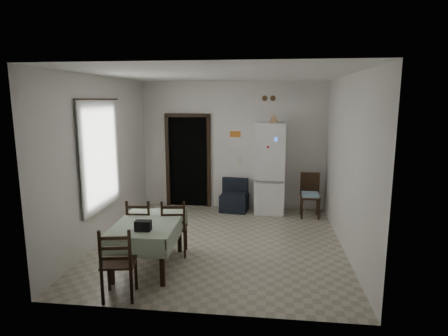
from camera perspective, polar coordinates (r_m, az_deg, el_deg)
ground at (r=6.76m, az=-0.52°, el=-11.25°), size 4.50×4.50×0.00m
ceiling at (r=6.30m, az=-0.56°, el=14.09°), size 4.20×4.50×0.02m
wall_back at (r=8.58m, az=1.40°, el=3.41°), size 4.20×0.02×2.90m
wall_front at (r=4.20m, az=-4.52°, el=-4.06°), size 4.20×0.02×2.90m
wall_left at (r=6.96m, az=-17.96°, el=1.26°), size 0.02×4.50×2.90m
wall_right at (r=6.45m, az=18.30°, el=0.55°), size 0.02×4.50×2.90m
doorway at (r=9.00m, az=-5.16°, el=1.19°), size 1.06×0.52×2.22m
window_recess at (r=6.79m, az=-19.09°, el=1.82°), size 0.10×1.20×1.60m
curtain at (r=6.74m, az=-18.25°, el=1.82°), size 0.02×1.45×1.85m
curtain_rod at (r=6.67m, az=-18.64°, el=9.91°), size 0.02×1.60×0.02m
calendar at (r=8.55m, az=1.73°, el=4.53°), size 0.28×0.02×0.40m
calendar_image at (r=8.53m, az=1.73°, el=5.19°), size 0.24×0.01×0.14m
light_switch at (r=8.61m, az=2.38°, el=1.07°), size 0.08×0.02×0.12m
vent_left at (r=8.47m, az=6.23°, el=10.52°), size 0.12×0.03×0.12m
vent_right at (r=8.47m, az=7.47°, el=10.49°), size 0.12×0.03×0.12m
emergency_light at (r=8.46m, az=10.71°, el=10.60°), size 0.25×0.07×0.09m
fridge at (r=8.30m, az=7.02°, el=-0.04°), size 0.65×0.65×2.00m
tan_cone at (r=8.09m, az=7.62°, el=7.51°), size 0.25×0.25×0.19m
navy_seat at (r=8.47m, az=1.58°, el=-4.20°), size 0.66×0.64×0.72m
corner_chair at (r=8.21m, az=13.00°, el=-4.14°), size 0.41×0.41×0.94m
dining_table at (r=5.85m, az=-11.43°, el=-11.30°), size 0.95×1.40×0.71m
black_bag at (r=5.34m, az=-12.23°, el=-8.58°), size 0.22×0.13×0.14m
dining_chair_far_left at (r=6.29m, az=-12.48°, el=-8.65°), size 0.43×0.43×0.93m
dining_chair_far_right at (r=6.17m, az=-7.55°, el=-8.86°), size 0.46×0.46×0.94m
dining_chair_near_head at (r=5.04m, az=-15.74°, el=-13.58°), size 0.48×0.48×0.96m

